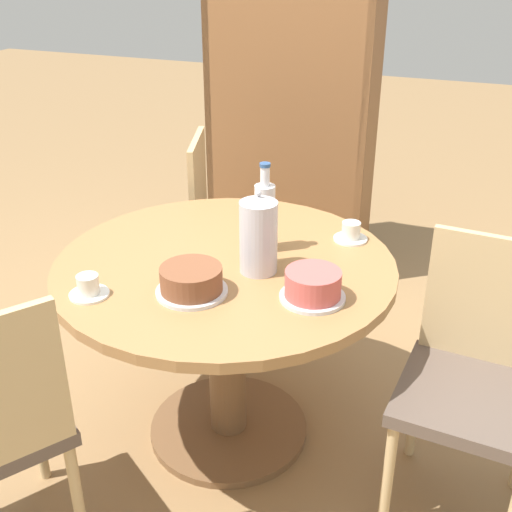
% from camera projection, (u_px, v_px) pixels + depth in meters
% --- Properties ---
extents(ground_plane, '(14.00, 14.00, 0.00)m').
position_uv_depth(ground_plane, '(229.00, 430.00, 2.44)').
color(ground_plane, '#937047').
extents(dining_table, '(1.13, 1.13, 0.72)m').
position_uv_depth(dining_table, '(226.00, 309.00, 2.20)').
color(dining_table, brown).
rests_on(dining_table, ground_plane).
extents(chair_a, '(0.53, 0.53, 0.90)m').
position_uv_depth(chair_a, '(229.00, 225.00, 2.96)').
color(chair_a, tan).
rests_on(chair_a, ground_plane).
extents(chair_c, '(0.45, 0.45, 0.90)m').
position_uv_depth(chair_c, '(475.00, 376.00, 1.95)').
color(chair_c, tan).
rests_on(chair_c, ground_plane).
extents(bookshelf, '(0.85, 0.28, 1.91)m').
position_uv_depth(bookshelf, '(290.00, 99.00, 3.26)').
color(bookshelf, brown).
rests_on(bookshelf, ground_plane).
extents(coffee_pot, '(0.12, 0.12, 0.27)m').
position_uv_depth(coffee_pot, '(258.00, 235.00, 2.00)').
color(coffee_pot, silver).
rests_on(coffee_pot, dining_table).
extents(water_bottle, '(0.07, 0.07, 0.31)m').
position_uv_depth(water_bottle, '(265.00, 215.00, 2.14)').
color(water_bottle, silver).
rests_on(water_bottle, dining_table).
extents(cake_main, '(0.22, 0.22, 0.09)m').
position_uv_depth(cake_main, '(191.00, 281.00, 1.91)').
color(cake_main, silver).
rests_on(cake_main, dining_table).
extents(cake_second, '(0.20, 0.20, 0.09)m').
position_uv_depth(cake_second, '(313.00, 286.00, 1.88)').
color(cake_second, silver).
rests_on(cake_second, dining_table).
extents(cup_a, '(0.12, 0.12, 0.07)m').
position_uv_depth(cup_a, '(88.00, 287.00, 1.90)').
color(cup_a, white).
rests_on(cup_a, dining_table).
extents(cup_b, '(0.12, 0.12, 0.07)m').
position_uv_depth(cup_b, '(351.00, 233.00, 2.25)').
color(cup_b, white).
rests_on(cup_b, dining_table).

